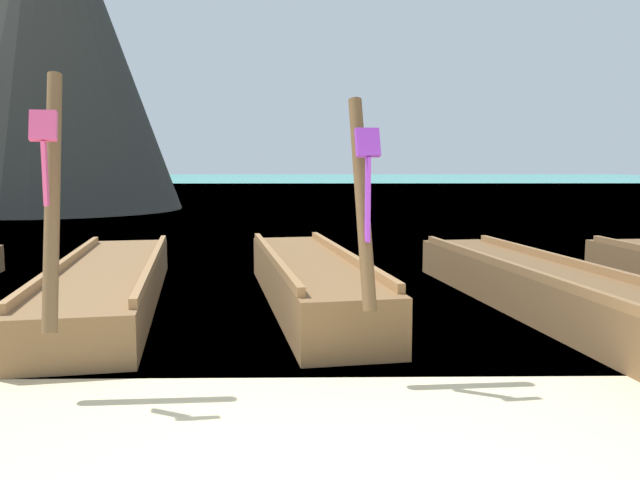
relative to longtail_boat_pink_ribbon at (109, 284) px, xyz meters
The scene contains 5 objects.
sea_water 57.17m from the longtail_boat_pink_ribbon, 87.25° to the left, with size 120.00×120.00×0.00m, color #2DB29E.
longtail_boat_pink_ribbon is the anchor object (origin of this frame).
longtail_boat_violet_ribbon 2.63m from the longtail_boat_pink_ribbon, ahead, with size 1.90×5.63×2.43m.
longtail_boat_yellow_ribbon 5.62m from the longtail_boat_pink_ribbon, ahead, with size 2.01×7.18×2.33m.
karst_rock 20.73m from the longtail_boat_pink_ribbon, 113.94° to the left, with size 10.28×10.01×14.58m.
Camera 1 is at (-0.11, -2.92, 1.83)m, focal length 35.42 mm.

